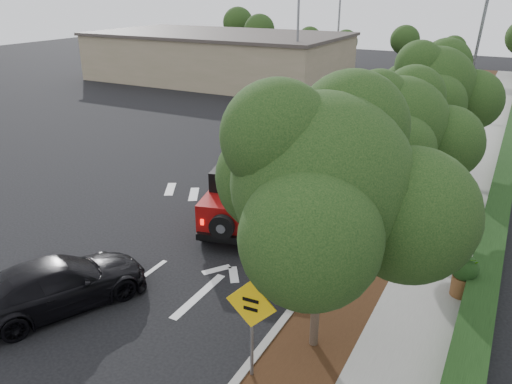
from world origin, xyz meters
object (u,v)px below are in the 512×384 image
Objects in this scene: red_jeep at (241,195)px; speed_hump_sign at (251,316)px; black_suv_oncoming at (58,284)px; silver_suv_ahead at (311,174)px.

speed_hump_sign is at bearing -73.58° from red_jeep.
red_jeep is at bearing -80.45° from black_suv_oncoming.
black_suv_oncoming is at bearing 176.23° from speed_hump_sign.
red_jeep is 1.87× the size of speed_hump_sign.
speed_hump_sign is at bearing -155.29° from black_suv_oncoming.
silver_suv_ahead is 11.25m from speed_hump_sign.
speed_hump_sign is (3.01, -10.80, 0.95)m from silver_suv_ahead.
speed_hump_sign is (5.80, -0.00, 0.98)m from black_suv_oncoming.
red_jeep is 0.96× the size of black_suv_oncoming.
silver_suv_ahead is at bearing -79.73° from black_suv_oncoming.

